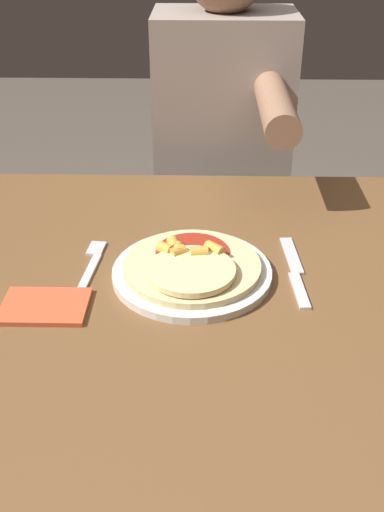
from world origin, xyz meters
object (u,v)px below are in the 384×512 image
at_px(plate, 192,273).
at_px(knife, 295,272).
at_px(fork, 92,264).
at_px(pizza, 192,265).
at_px(person_diner, 222,155).
at_px(dining_table, 178,338).

height_order(plate, knife, plate).
height_order(fork, knife, same).
bearing_deg(pizza, plate, 81.22).
height_order(pizza, fork, pizza).
xyz_separation_m(pizza, fork, (-0.18, 0.04, -0.02)).
height_order(plate, person_diner, person_diner).
height_order(dining_table, fork, fork).
bearing_deg(dining_table, fork, 156.57).
distance_m(dining_table, person_diner, 0.65).
xyz_separation_m(dining_table, knife, (0.20, 0.05, 0.11)).
bearing_deg(pizza, knife, 5.81).
relative_size(pizza, knife, 1.05).
bearing_deg(fork, person_diner, 67.29).
bearing_deg(person_diner, dining_table, -97.93).
height_order(dining_table, person_diner, person_diner).
bearing_deg(knife, person_diner, 100.54).
height_order(dining_table, knife, knife).
distance_m(dining_table, pizza, 0.14).
distance_m(knife, person_diner, 0.61).
relative_size(pizza, fork, 1.31).
bearing_deg(pizza, dining_table, -127.84).
relative_size(dining_table, pizza, 5.01).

